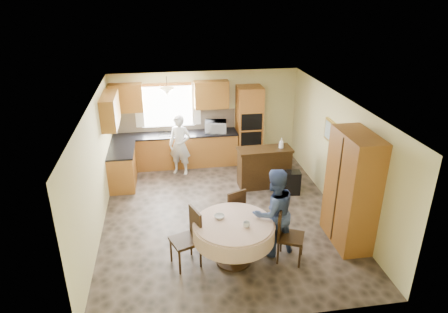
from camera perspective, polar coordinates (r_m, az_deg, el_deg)
name	(u,v)px	position (r m, az deg, el deg)	size (l,w,h in m)	color
floor	(222,214)	(8.73, -0.25, -8.26)	(5.00, 6.00, 0.01)	brown
ceiling	(222,102)	(7.71, -0.28, 7.73)	(5.00, 6.00, 0.01)	white
wall_back	(206,117)	(10.92, -2.66, 5.67)	(5.00, 0.02, 2.50)	beige
wall_front	(256,252)	(5.59, 4.53, -13.40)	(5.00, 0.02, 2.50)	beige
wall_left	(96,170)	(8.18, -17.85, -1.85)	(0.02, 6.00, 2.50)	beige
wall_right	(338,154)	(8.84, 15.98, 0.31)	(0.02, 6.00, 2.50)	beige
window	(168,106)	(10.74, -8.03, 7.11)	(1.40, 0.03, 1.10)	white
curtain_left	(139,106)	(10.70, -12.08, 7.03)	(0.22, 0.02, 1.15)	white
curtain_right	(196,104)	(10.71, -3.99, 7.52)	(0.22, 0.02, 1.15)	white
base_cab_back	(176,150)	(10.87, -6.86, 0.87)	(3.30, 0.60, 0.88)	#C77B35
counter_back	(175,134)	(10.70, -6.97, 3.14)	(3.30, 0.64, 0.04)	black
base_cab_left	(123,168)	(10.10, -14.29, -1.56)	(0.60, 1.20, 0.88)	#C77B35
counter_left	(121,150)	(9.91, -14.55, 0.84)	(0.64, 1.20, 0.04)	black
backsplash	(174,121)	(10.88, -7.11, 5.05)	(3.30, 0.02, 0.55)	beige
wall_cab_left	(126,98)	(10.56, -13.86, 8.12)	(0.85, 0.33, 0.72)	#A36F28
wall_cab_right	(211,95)	(10.59, -1.81, 8.84)	(0.90, 0.33, 0.72)	#A36F28
wall_cab_side	(110,110)	(9.60, -15.96, 6.36)	(0.33, 1.20, 0.72)	#A36F28
oven_tower	(249,125)	(10.87, 3.60, 4.51)	(0.66, 0.62, 2.12)	#C77B35
oven_upper	(252,122)	(10.52, 3.99, 4.93)	(0.56, 0.01, 0.45)	black
oven_lower	(251,140)	(10.69, 3.92, 2.39)	(0.56, 0.01, 0.45)	black
pendant	(167,92)	(10.14, -8.12, 9.17)	(0.36, 0.36, 0.18)	beige
sideboard	(264,169)	(9.74, 5.74, -1.72)	(1.29, 0.53, 0.92)	#36220E
space_heater	(291,183)	(9.56, 9.58, -3.70)	(0.41, 0.28, 0.56)	black
cupboard	(352,190)	(7.74, 17.80, -4.57)	(0.58, 1.16, 2.21)	#C77B35
dining_table	(234,231)	(7.06, 1.40, -10.63)	(1.43, 1.43, 0.82)	#36220E
chair_left	(190,235)	(7.08, -4.95, -11.09)	(0.59, 0.59, 1.06)	#36220E
chair_back	(234,209)	(7.88, 1.39, -7.48)	(0.55, 0.55, 0.98)	#36220E
chair_right	(287,232)	(7.25, 8.93, -10.63)	(0.59, 0.59, 1.02)	#36220E
framed_picture	(331,131)	(9.04, 14.99, 3.48)	(0.06, 0.59, 0.49)	gold
microwave	(216,127)	(10.67, -1.21, 4.28)	(0.57, 0.38, 0.31)	silver
person_sink	(180,145)	(10.28, -6.31, 1.65)	(0.58, 0.38, 1.58)	silver
person_dining	(274,212)	(7.25, 7.10, -7.92)	(0.82, 0.64, 1.68)	#374979
bowl_sideboard	(256,151)	(9.49, 4.60, 0.85)	(0.21, 0.21, 0.05)	#B2B2B2
bottle_sideboard	(281,144)	(9.60, 8.19, 1.75)	(0.12, 0.12, 0.30)	silver
cup_table	(247,224)	(6.83, 3.24, -9.67)	(0.12, 0.12, 0.10)	#B2B2B2
bowl_table	(219,217)	(7.07, -0.68, -8.59)	(0.18, 0.18, 0.06)	#B2B2B2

